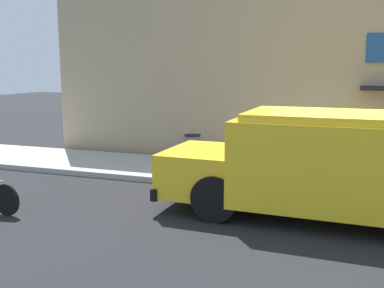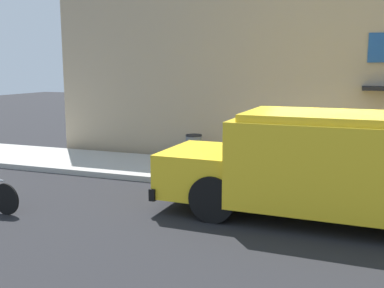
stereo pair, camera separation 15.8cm
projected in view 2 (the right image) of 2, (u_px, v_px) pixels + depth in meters
ground_plane at (322, 199)px, 9.95m from camera, size 70.00×70.00×0.00m
sidewalk at (326, 182)px, 11.19m from camera, size 28.00×2.71×0.15m
storefront at (338, 68)px, 12.32m from camera, size 17.77×0.85×5.77m
school_bus at (351, 165)px, 8.30m from camera, size 6.74×2.76×2.06m
trash_bin at (194, 148)px, 13.13m from camera, size 0.48×0.48×0.81m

